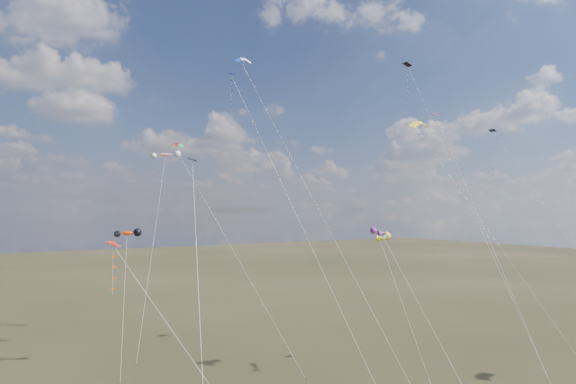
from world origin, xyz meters
TOP-DOWN VIEW (x-y plane):
  - diamond_black_high at (20.44, 18.91)m, footprint 1.26×20.29m
  - diamond_navy_tall at (-0.55, 28.36)m, footprint 1.56×31.98m
  - diamond_black_mid at (-16.95, 2.57)m, footprint 5.04×14.60m
  - diamond_red_low at (-19.97, 10.31)m, footprint 8.41×10.22m
  - diamond_navy_right at (22.25, 7.22)m, footprint 7.52×15.17m
  - diamond_orange_center at (13.23, 5.00)m, footprint 2.68×15.68m
  - parafoil_yellow at (13.05, 10.71)m, footprint 7.26×17.28m
  - parafoil_blue_white at (0.50, 29.42)m, footprint 3.01×30.37m
  - parafoil_tricolor at (-6.67, 34.28)m, footprint 7.06×21.95m
  - novelty_orange_black at (-14.26, 29.87)m, footprint 4.02×8.79m
  - novelty_white_purple at (7.89, 12.24)m, footprint 2.95×11.31m
  - novelty_redwhite_stripe at (-5.06, 43.89)m, footprint 10.73×17.80m
  - novelty_blue_yellow at (2.00, 4.82)m, footprint 2.04×12.98m

SIDE VIEW (x-z plane):
  - diamond_red_low at x=-19.97m, z-range 4.65..19.31m
  - novelty_orange_black at x=-14.26m, z-range 6.88..21.78m
  - diamond_black_mid at x=-16.95m, z-range 3.85..24.84m
  - novelty_blue_yellow at x=2.00m, z-range 6.98..21.98m
  - novelty_white_purple at x=7.89m, z-range 7.04..22.13m
  - diamond_orange_center at x=13.23m, z-range 5.92..33.64m
  - diamond_navy_right at x=22.25m, z-range 8.93..35.35m
  - novelty_redwhite_stripe at x=-5.06m, z-range 12.24..37.98m
  - parafoil_tricolor at x=-6.67m, z-range 12.23..38.30m
  - parafoil_yellow at x=13.05m, z-range 12.95..40.39m
  - diamond_navy_tall at x=-0.55m, z-range 12.35..47.67m
  - diamond_black_high at x=20.44m, z-range 13.24..50.28m
  - parafoil_blue_white at x=0.50m, z-range 17.74..55.08m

